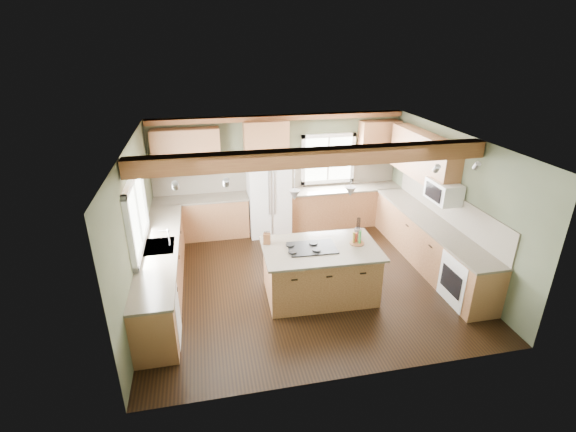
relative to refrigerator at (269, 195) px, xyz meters
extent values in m
plane|color=black|center=(0.30, -2.12, -0.90)|extent=(5.60, 5.60, 0.00)
plane|color=silver|center=(0.30, -2.12, 1.70)|extent=(5.60, 5.60, 0.00)
plane|color=#404732|center=(0.30, 0.38, 0.40)|extent=(5.60, 0.00, 5.60)
plane|color=#404732|center=(-2.50, -2.12, 0.40)|extent=(0.00, 5.00, 5.00)
plane|color=#404732|center=(3.10, -2.12, 0.40)|extent=(0.00, 5.00, 5.00)
cube|color=brown|center=(0.30, -2.67, 1.57)|extent=(5.55, 0.26, 0.26)
cube|color=brown|center=(0.30, 0.28, 1.64)|extent=(5.55, 0.20, 0.10)
cube|color=brown|center=(0.30, 0.36, 0.31)|extent=(5.58, 0.03, 0.58)
cube|color=brown|center=(3.08, -2.07, 0.31)|extent=(0.03, 3.70, 0.58)
cube|color=brown|center=(-1.49, 0.08, -0.46)|extent=(2.02, 0.60, 0.88)
cube|color=#484034|center=(-1.49, 0.08, 0.00)|extent=(2.06, 0.64, 0.04)
cube|color=brown|center=(1.79, 0.08, -0.46)|extent=(2.62, 0.60, 0.88)
cube|color=#484034|center=(1.79, 0.08, 0.00)|extent=(2.66, 0.64, 0.04)
cube|color=brown|center=(-2.20, -2.07, -0.46)|extent=(0.60, 3.70, 0.88)
cube|color=#484034|center=(-2.20, -2.07, 0.00)|extent=(0.64, 3.74, 0.04)
cube|color=brown|center=(2.80, -2.07, -0.46)|extent=(0.60, 3.70, 0.88)
cube|color=#484034|center=(2.80, -2.07, 0.00)|extent=(0.64, 3.74, 0.04)
cube|color=brown|center=(-1.69, 0.21, 1.05)|extent=(1.40, 0.35, 0.90)
cube|color=brown|center=(0.00, 0.21, 1.25)|extent=(0.96, 0.35, 0.70)
cube|color=brown|center=(2.92, -1.22, 1.05)|extent=(0.35, 2.20, 0.90)
cube|color=brown|center=(2.60, 0.21, 1.05)|extent=(0.90, 0.35, 0.90)
cube|color=white|center=(-2.48, -2.07, 0.65)|extent=(0.04, 1.60, 1.05)
cube|color=white|center=(1.45, 0.36, 0.65)|extent=(1.10, 0.04, 1.00)
cube|color=#262628|center=(-2.20, -2.07, 0.01)|extent=(0.50, 0.65, 0.03)
cylinder|color=#B2B2B7|center=(-2.02, -2.07, 0.15)|extent=(0.02, 0.02, 0.28)
cube|color=white|center=(-2.19, -3.37, -0.47)|extent=(0.60, 0.60, 0.84)
cube|color=white|center=(2.79, -3.37, -0.47)|extent=(0.60, 0.72, 0.84)
cube|color=white|center=(2.88, -2.17, 0.65)|extent=(0.40, 0.70, 0.38)
cone|color=#B2B2B7|center=(-0.01, -2.66, 0.98)|extent=(0.18, 0.18, 0.16)
cone|color=#B2B2B7|center=(0.89, -2.69, 0.98)|extent=(0.18, 0.18, 0.16)
cube|color=white|center=(0.00, 0.00, 0.00)|extent=(0.90, 0.74, 1.80)
cube|color=brown|center=(0.44, -2.67, -0.46)|extent=(1.84, 1.16, 0.88)
cube|color=#484034|center=(0.44, -2.67, 0.00)|extent=(1.97, 1.29, 0.04)
cube|color=black|center=(0.29, -2.67, 0.03)|extent=(0.80, 0.55, 0.02)
cube|color=brown|center=(-0.41, -2.35, 0.12)|extent=(0.13, 0.12, 0.19)
cylinder|color=#3F3932|center=(1.17, -2.45, 0.11)|extent=(0.16, 0.16, 0.17)
camera|label=1|loc=(-1.34, -8.57, 3.26)|focal=26.00mm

